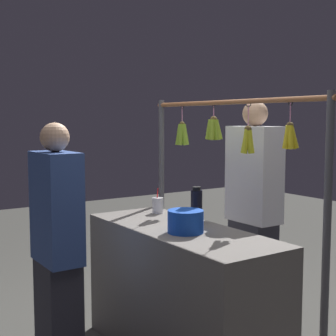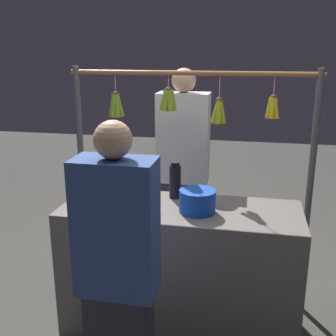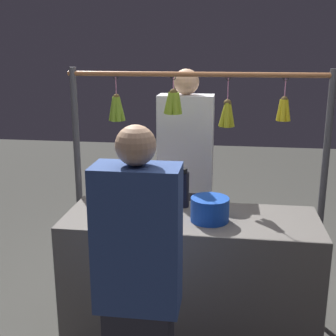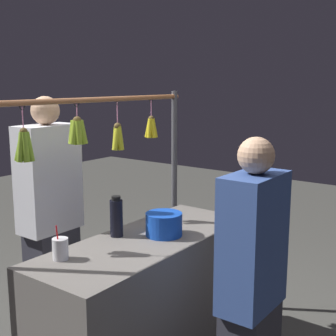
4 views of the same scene
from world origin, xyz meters
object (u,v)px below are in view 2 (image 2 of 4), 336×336
object	(u,v)px
drink_cup	(110,186)
vendor_person	(183,177)
water_bottle	(175,181)
blue_bucket	(197,201)
customer_person	(118,285)

from	to	relation	value
drink_cup	vendor_person	distance (m)	0.71
water_bottle	drink_cup	distance (m)	0.45
water_bottle	vendor_person	bearing A→B (deg)	-85.81
blue_bucket	drink_cup	size ratio (longest dim) A/B	1.19
water_bottle	customer_person	world-z (taller)	customer_person
water_bottle	vendor_person	xyz separation A→B (m)	(0.04, -0.56, -0.14)
vendor_person	water_bottle	bearing A→B (deg)	94.19
water_bottle	vendor_person	size ratio (longest dim) A/B	0.15
blue_bucket	drink_cup	distance (m)	0.66
drink_cup	vendor_person	bearing A→B (deg)	-125.18
water_bottle	customer_person	size ratio (longest dim) A/B	0.16
blue_bucket	customer_person	bearing A→B (deg)	69.24
water_bottle	vendor_person	world-z (taller)	vendor_person
water_bottle	drink_cup	size ratio (longest dim) A/B	1.33
blue_bucket	drink_cup	bearing A→B (deg)	-17.82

